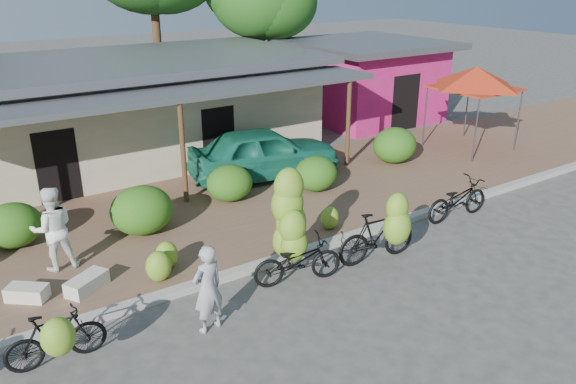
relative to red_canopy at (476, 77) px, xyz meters
name	(u,v)px	position (x,y,z in m)	size (l,w,h in m)	color
ground	(320,310)	(-10.33, -5.16, -2.61)	(100.00, 100.00, 0.00)	#484543
sidewalk	(204,217)	(-10.33, -0.16, -2.55)	(60.00, 6.00, 0.12)	brown
curb	(265,264)	(-10.33, -3.16, -2.54)	(60.00, 0.25, 0.15)	#A8A399
shop_main	(123,109)	(-10.33, 5.77, -0.89)	(13.00, 8.50, 3.35)	beige
shop_pink	(365,79)	(0.17, 5.83, -0.94)	(6.00, 6.00, 3.25)	#D52075
hedge_1	(12,225)	(-14.68, 0.65, -1.98)	(1.31, 1.18, 1.02)	#285F15
hedge_2	(142,210)	(-11.99, -0.30, -1.91)	(1.49, 1.34, 1.16)	#285F15
hedge_3	(230,183)	(-9.30, 0.36, -2.00)	(1.27, 1.14, 0.99)	#285F15
hedge_4	(316,174)	(-6.90, -0.32, -2.00)	(1.27, 1.14, 0.99)	#285F15
hedge_5	(395,145)	(-3.28, 0.30, -1.92)	(1.48, 1.33, 1.15)	#285F15
red_canopy	(476,77)	(0.00, 0.00, 0.00)	(3.50, 3.50, 2.86)	#59595E
bike_left	(56,338)	(-14.81, -4.13, -2.06)	(1.62, 1.14, 1.23)	black
bike_center	(293,236)	(-10.04, -3.81, -1.69)	(1.97, 1.39, 2.30)	black
bike_right	(382,233)	(-8.15, -4.40, -1.88)	(2.00, 1.29, 1.81)	black
bike_far_right	(457,199)	(-4.89, -3.70, -2.09)	(2.01, 0.77, 1.05)	black
loose_banana_a	(167,255)	(-12.18, -2.24, -2.19)	(0.48, 0.41, 0.61)	#7CB12C
loose_banana_b	(159,266)	(-12.52, -2.65, -2.16)	(0.52, 0.45, 0.66)	#7CB12C
loose_banana_c	(330,218)	(-8.15, -2.60, -2.20)	(0.46, 0.39, 0.58)	#7CB12C
sack_near	(87,283)	(-13.84, -2.21, -2.34)	(0.85, 0.40, 0.30)	beige
sack_far	(27,293)	(-14.88, -1.92, -2.35)	(0.75, 0.38, 0.28)	beige
vendor	(208,289)	(-12.33, -4.54, -1.78)	(0.60, 0.40, 1.66)	#9C9C9C
bystander	(53,229)	(-14.09, -0.96, -1.59)	(0.88, 0.69, 1.81)	white
teal_van	(264,153)	(-7.54, 1.42, -1.72)	(1.83, 4.55, 1.55)	#187054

